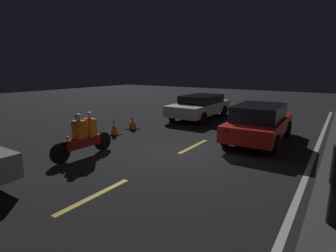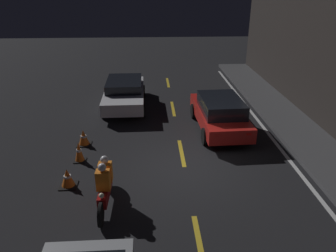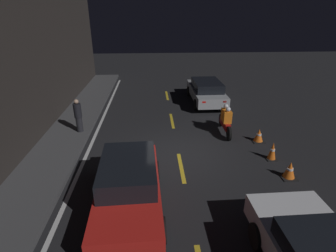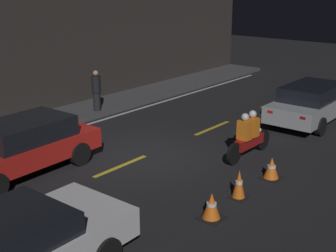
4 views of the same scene
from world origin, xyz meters
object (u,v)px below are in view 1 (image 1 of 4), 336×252
object	(u,v)px
motorcycle	(84,136)
traffic_cone_mid	(114,127)
taxi_red	(259,122)
traffic_cone_near	(133,123)
traffic_cone_far	(84,135)
sedan_white	(200,106)

from	to	relation	value
motorcycle	traffic_cone_mid	size ratio (longest dim) A/B	3.10
taxi_red	traffic_cone_mid	world-z (taller)	taxi_red
motorcycle	traffic_cone_near	world-z (taller)	motorcycle
taxi_red	traffic_cone_far	xyz separation A→B (m)	(3.83, -5.34, -0.47)
traffic_cone_mid	traffic_cone_far	distance (m)	1.51
motorcycle	traffic_cone_far	world-z (taller)	motorcycle
sedan_white	traffic_cone_far	bearing A→B (deg)	-11.14
sedan_white	traffic_cone_near	size ratio (longest dim) A/B	7.59
traffic_cone_far	traffic_cone_near	bearing A→B (deg)	-179.75
traffic_cone_far	traffic_cone_mid	bearing A→B (deg)	177.69
sedan_white	traffic_cone_far	world-z (taller)	sedan_white
sedan_white	traffic_cone_near	world-z (taller)	sedan_white
motorcycle	traffic_cone_near	bearing A→B (deg)	-159.64
motorcycle	traffic_cone_near	distance (m)	3.92
sedan_white	motorcycle	size ratio (longest dim) A/B	2.06
traffic_cone_near	traffic_cone_far	world-z (taller)	traffic_cone_near
taxi_red	traffic_cone_near	xyz separation A→B (m)	(1.07, -5.35, -0.47)
taxi_red	traffic_cone_far	distance (m)	6.59
sedan_white	taxi_red	world-z (taller)	taxi_red
traffic_cone_far	sedan_white	bearing A→B (deg)	169.72
sedan_white	traffic_cone_mid	size ratio (longest dim) A/B	6.41
traffic_cone_near	traffic_cone_mid	xyz separation A→B (m)	(1.24, 0.07, 0.06)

